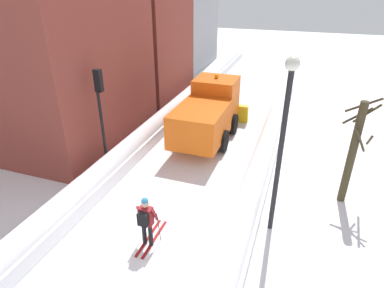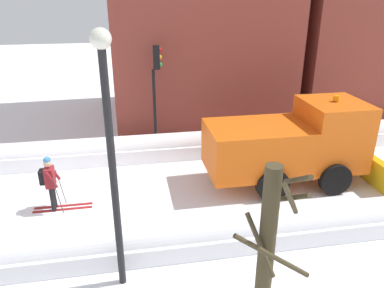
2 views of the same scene
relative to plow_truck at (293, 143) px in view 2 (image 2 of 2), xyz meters
The scene contains 8 objects.
ground_plane 2.77m from the plow_truck, 86.35° to the left, with size 80.00×80.00×0.00m, color white.
snowbank_left 3.82m from the plow_truck, 140.58° to the left, with size 1.10×36.00×1.02m.
building_brick_mid 10.64m from the plow_truck, 144.89° to the left, with size 8.80×6.54×9.28m.
plow_truck is the anchor object (origin of this frame).
skier 8.09m from the plow_truck, 86.74° to the right, with size 0.62×1.80×1.81m.
traffic_light_pole 5.73m from the plow_truck, 126.49° to the right, with size 0.28×0.42×4.46m.
street_lamp 7.52m from the plow_truck, 55.83° to the right, with size 0.40×0.40×5.80m.
bare_tree_near 7.32m from the plow_truck, 28.23° to the right, with size 1.13×1.24×4.09m.
Camera 2 is at (10.94, 2.12, 6.41)m, focal length 34.68 mm.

